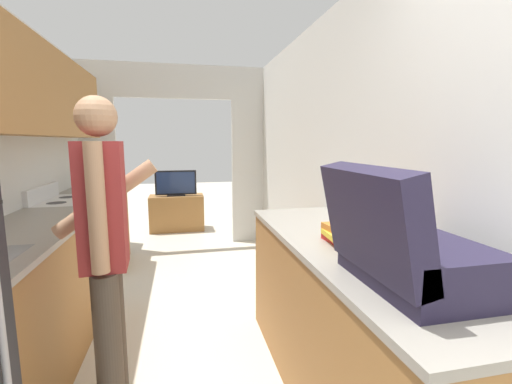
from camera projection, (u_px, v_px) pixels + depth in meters
wall_right at (367, 176)px, 2.26m from camera, size 0.06×6.85×2.50m
wall_far_with_doorway at (176, 144)px, 4.73m from camera, size 2.86×0.06×2.50m
counter_left at (52, 275)px, 2.61m from camera, size 0.62×3.37×0.93m
counter_right at (346, 324)px, 1.91m from camera, size 0.62×2.00×0.93m
range_oven at (80, 246)px, 3.32m from camera, size 0.66×0.74×1.07m
person at (105, 255)px, 1.71m from camera, size 0.54×0.39×1.69m
suitcase at (401, 247)px, 1.29m from camera, size 0.49×0.58×0.46m
book_stack at (345, 235)px, 1.84m from camera, size 0.21×0.29×0.09m
tv_cabinet at (177, 213)px, 5.71m from camera, size 0.88×0.42×0.59m
television at (176, 183)px, 5.60m from camera, size 0.66×0.16×0.42m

